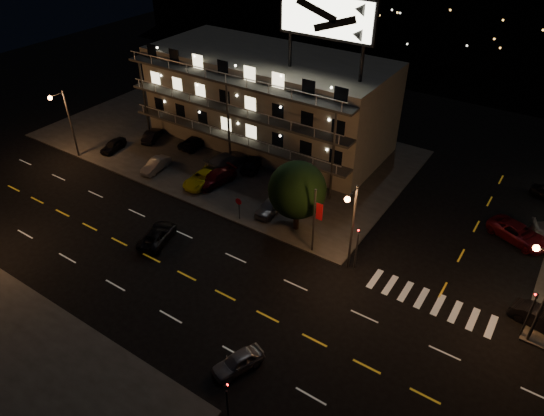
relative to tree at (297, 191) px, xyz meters
The scene contains 26 objects.
ground 11.34m from the tree, 101.74° to the right, with size 140.00×140.00×0.00m, color black.
curb_nw 19.26m from the tree, 149.06° to the left, with size 44.00×24.00×0.15m, color #323230.
motel 18.20m from the tree, 131.72° to the left, with size 28.00×13.80×18.10m.
streetlight_nw 28.26m from the tree, behind, with size 0.44×1.92×8.00m.
streetlight_nc 6.83m from the tree, 20.60° to the right, with size 0.44×1.92×8.00m.
streetlight_ne 20.11m from the tree, ahead, with size 1.92×0.44×8.00m.
signal_nw 7.27m from the tree, 14.92° to the right, with size 0.20×0.27×4.60m.
signal_sw 20.09m from the tree, 69.99° to the right, with size 0.20×0.27×4.60m.
signal_ne 20.00m from the tree, ahead, with size 0.27×0.20×4.60m.
banner_north 3.59m from the tree, 33.20° to the right, with size 0.83×0.16×6.40m.
stop_sign 5.97m from the tree, 161.18° to the right, with size 0.91×0.11×2.61m.
tree is the anchor object (origin of this frame).
lot_car_0 26.03m from the tree, behind, with size 1.44×3.58×1.22m, color black.
lot_car_1 18.57m from the tree, behind, with size 1.35×3.87×1.28m, color gray.
lot_car_2 12.66m from the tree, behind, with size 2.21×4.79×1.33m, color yellow.
lot_car_3 11.68m from the tree, 169.73° to the left, with size 1.96×4.82×1.40m, color #5F0D15.
lot_car_4 4.80m from the tree, 165.42° to the left, with size 1.61×4.00×1.36m, color gray.
lot_car_5 24.68m from the tree, 166.87° to the left, with size 1.35×3.87×1.28m, color black.
lot_car_6 20.01m from the tree, 158.66° to the left, with size 2.07×4.50×1.25m, color black.
lot_car_7 13.89m from the tree, 155.88° to the left, with size 2.15×5.28×1.53m, color gray.
lot_car_8 12.21m from the tree, 144.96° to the left, with size 1.79×4.45×1.52m, color black.
lot_car_9 8.21m from the tree, 128.16° to the left, with size 1.58×4.53×1.49m, color #5F0D15.
side_car_0 21.11m from the tree, ahead, with size 1.49×4.26×1.40m, color black.
side_car_1 20.14m from the tree, 28.98° to the left, with size 2.48×5.38×1.50m, color #5F0D15.
road_car_east 16.25m from the tree, 72.58° to the right, with size 1.45×3.61×1.23m, color gray.
road_car_west 12.97m from the tree, 138.51° to the right, with size 2.09×4.54×1.26m, color black.
Camera 1 is at (20.06, -20.57, 27.21)m, focal length 32.00 mm.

